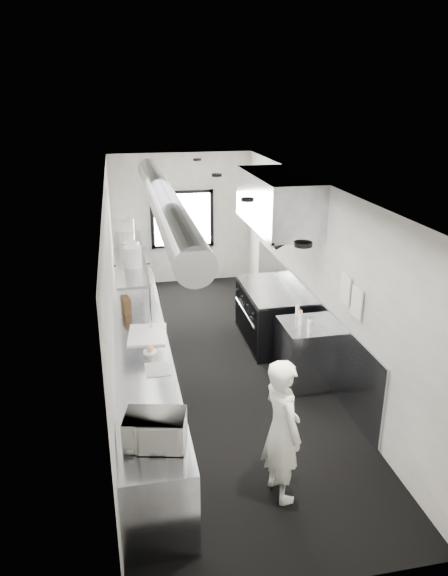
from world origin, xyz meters
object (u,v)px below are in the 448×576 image
prep_counter (142,362)px  squeeze_bottle_b (309,325)px  deli_tub_a (138,427)px  small_plate (150,352)px  far_work_table (132,276)px  squeeze_bottle_a (310,327)px  range (270,315)px  squeeze_bottle_c (301,319)px  deli_tub_b (136,412)px  plate_stack_d (127,231)px  pass_shelf (131,257)px  squeeze_bottle_d (300,316)px  plate_stack_c (128,240)px  cutting_board (147,335)px  bottle_station (304,353)px  squeeze_bottle_e (297,310)px  plate_stack_a (133,257)px  plate_stack_b (131,252)px  line_cook (282,430)px  exhaust_hood (277,201)px  microwave (155,430)px  knife_block (126,305)px

prep_counter → squeeze_bottle_b: (2.28, -0.38, 0.53)m
deli_tub_a → small_plate: 1.65m
far_work_table → deli_tub_a: deli_tub_a is taller
small_plate → squeeze_bottle_a: 2.18m
range → small_plate: size_ratio=8.83×
prep_counter → squeeze_bottle_c: 2.29m
deli_tub_b → plate_stack_d: (0.07, 4.24, 0.82)m
pass_shelf → squeeze_bottle_d: size_ratio=18.55×
plate_stack_c → squeeze_bottle_c: bearing=-41.3°
range → cutting_board: bearing=-148.3°
bottle_station → squeeze_bottle_d: size_ratio=5.57×
plate_stack_c → cutting_board: bearing=-85.5°
pass_shelf → cutting_board: size_ratio=4.50×
pass_shelf → squeeze_bottle_e: (2.33, -1.36, -0.55)m
bottle_station → range: bearing=94.6°
range → plate_stack_a: bearing=-171.4°
far_work_table → plate_stack_b: plate_stack_b is taller
line_cook → cutting_board: (-1.20, 2.25, 0.12)m
deli_tub_b → exhaust_hood: bearing=53.2°
squeeze_bottle_b → prep_counter: bearing=170.6°
bottle_station → plate_stack_d: size_ratio=2.25×
deli_tub_a → plate_stack_b: size_ratio=0.45×
deli_tub_a → plate_stack_a: plate_stack_a is taller
pass_shelf → line_cook: (1.33, -3.84, -0.75)m
plate_stack_a → squeeze_bottle_c: bearing=-25.2°
pass_shelf → deli_tub_b: (-0.10, -3.49, -0.59)m
pass_shelf → deli_tub_a: bearing=-91.5°
deli_tub_a → squeeze_bottle_b: bearing=37.6°
squeeze_bottle_a → line_cook: bearing=-117.3°
squeeze_bottle_a → squeeze_bottle_e: bearing=87.7°
plate_stack_b → squeeze_bottle_c: plate_stack_b is taller
squeeze_bottle_a → microwave: bearing=-138.0°
deli_tub_a → plate_stack_c: 4.14m
range → bottle_station: size_ratio=1.78×
range → knife_block: bearing=-169.2°
squeeze_bottle_a → squeeze_bottle_c: 0.26m
plate_stack_b → deli_tub_b: bearing=-92.0°
range → deli_tub_a: bearing=-124.0°
exhaust_hood → line_cook: exhaust_hood is taller
line_cook → squeeze_bottle_c: bearing=-34.8°
small_plate → squeeze_bottle_a: squeeze_bottle_a is taller
cutting_board → plate_stack_a: plate_stack_a is taller
plate_stack_d → squeeze_bottle_c: 3.44m
prep_counter → plate_stack_b: bearing=91.8°
range → squeeze_bottle_b: 1.66m
pass_shelf → plate_stack_a: plate_stack_a is taller
plate_stack_a → plate_stack_b: (-0.01, 0.25, -0.00)m
plate_stack_b → squeeze_bottle_c: (2.26, -1.31, -0.73)m
line_cook → cutting_board: 2.55m
plate_stack_a → squeeze_bottle_a: size_ratio=1.75×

